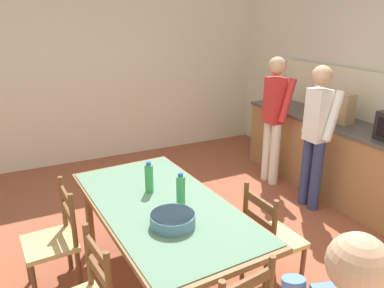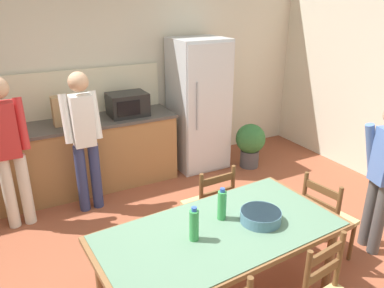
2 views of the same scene
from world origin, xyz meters
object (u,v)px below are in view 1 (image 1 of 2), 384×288
Objects in this scene: dining_table at (162,212)px; chair_side_far_right at (270,239)px; paper_bag at (343,108)px; person_at_sink at (274,114)px; chair_side_near_left at (54,241)px; bottle_off_centre at (181,190)px; bottle_near_centre at (149,178)px; serving_bowl at (173,219)px; person_at_counter at (316,131)px.

dining_table is 2.14× the size of chair_side_far_right.
person_at_sink is (-0.66, -0.49, -0.17)m from paper_bag.
paper_bag reaches higher than dining_table.
chair_side_near_left is 3.09m from person_at_sink.
paper_bag reaches higher than bottle_off_centre.
bottle_near_centre and bottle_off_centre have the same top height.
person_at_sink is (-1.65, 2.16, 0.12)m from serving_bowl.
serving_bowl is at bearing -69.63° from paper_bag.
bottle_off_centre is 1.13m from chair_side_near_left.
paper_bag is 0.18× the size of dining_table.
person_at_counter is (0.78, -0.02, -0.01)m from person_at_sink.
chair_side_near_left is (0.27, -3.40, -0.68)m from paper_bag.
person_at_sink is at bearing 88.53° from person_at_counter.
chair_side_far_right is (0.38, 0.79, -0.25)m from dining_table.
chair_side_near_left is 1.00× the size of chair_side_far_right.
serving_bowl is (0.25, -0.18, -0.07)m from bottle_off_centre.
person_at_sink reaches higher than paper_bag.
chair_side_near_left is 2.93m from person_at_counter.
bottle_off_centre is at bearing 64.75° from chair_side_far_right.
bottle_near_centre is 1.00× the size of bottle_off_centre.
chair_side_near_left is 1.76m from chair_side_far_right.
serving_bowl is at bearing -142.72° from person_at_sink.
person_at_counter is at bearing -56.91° from chair_side_far_right.
paper_bag is at bearing 99.00° from bottle_near_centre.
person_at_counter reaches higher than dining_table.
chair_side_near_left is at bearing 62.73° from chair_side_far_right.
bottle_near_centre is at bearing -156.67° from bottle_off_centre.
serving_bowl is 2.72m from person_at_sink.
paper_bag is 2.71m from dining_table.
bottle_near_centre is at bearing -81.00° from paper_bag.
bottle_off_centre reaches higher than chair_side_near_left.
bottle_near_centre is 1.11m from chair_side_far_right.
bottle_off_centre is 0.30× the size of chair_side_far_right.
paper_bag is 0.22× the size of person_at_counter.
chair_side_far_right is 1.66m from person_at_counter.
chair_side_near_left is 0.54× the size of person_at_sink.
bottle_off_centre is at bearing 144.55° from serving_bowl.
bottle_off_centre is (0.74, -2.48, -0.22)m from paper_bag.
bottle_off_centre is 0.16× the size of person_at_counter.
person_at_sink is at bearing 104.02° from chair_side_near_left.
chair_side_near_left reaches higher than dining_table.
serving_bowl is 0.19× the size of person_at_counter.
serving_bowl reaches higher than dining_table.
chair_side_near_left is (-0.71, -0.74, -0.39)m from serving_bowl.
paper_bag is 0.40× the size of chair_side_near_left.
person_at_counter is (-0.53, 2.09, 0.24)m from dining_table.
chair_side_far_right is at bearing 64.62° from dining_table.
person_at_sink is 0.78m from person_at_counter.
bottle_near_centre is 0.92m from chair_side_near_left.
bottle_near_centre reaches higher than chair_side_near_left.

